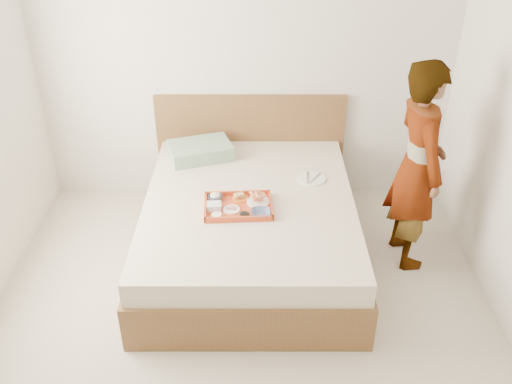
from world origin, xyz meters
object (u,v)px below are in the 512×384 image
at_px(tray, 238,206).
at_px(bed, 250,228).
at_px(person, 417,167).
at_px(dinner_plate, 312,179).

bearing_deg(tray, bed, 56.62).
distance_m(tray, person, 1.32).
relative_size(bed, person, 1.25).
bearing_deg(person, tray, 88.55).
height_order(bed, tray, tray).
distance_m(bed, dinner_plate, 0.62).
bearing_deg(dinner_plate, tray, -143.48).
bearing_deg(dinner_plate, person, -20.45).
distance_m(bed, tray, 0.33).
bearing_deg(dinner_plate, bed, -149.78).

